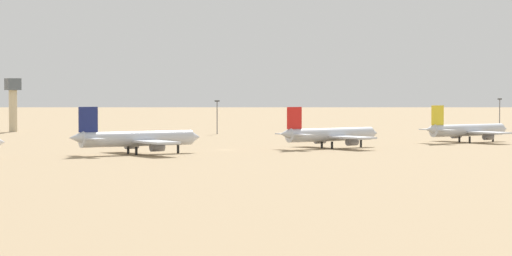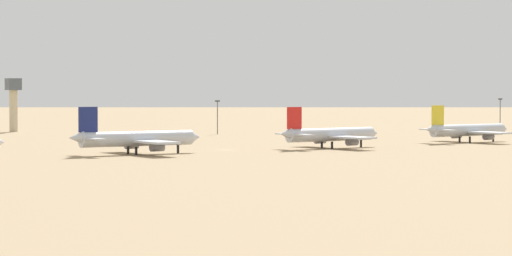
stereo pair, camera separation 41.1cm
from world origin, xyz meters
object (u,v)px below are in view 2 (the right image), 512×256
(light_pole_mid, at_px, (500,112))
(control_tower, at_px, (13,100))
(parked_jet_red_3, at_px, (330,135))
(light_pole_west, at_px, (217,114))
(parked_jet_navy_2, at_px, (136,139))
(parked_jet_yellow_4, at_px, (467,130))

(light_pole_mid, bearing_deg, control_tower, 152.85)
(parked_jet_red_3, distance_m, control_tower, 169.69)
(control_tower, relative_size, light_pole_west, 1.66)
(parked_jet_red_3, bearing_deg, parked_jet_navy_2, 173.89)
(parked_jet_navy_2, bearing_deg, light_pole_mid, 20.15)
(light_pole_west, bearing_deg, light_pole_mid, -13.55)
(parked_jet_navy_2, distance_m, parked_jet_yellow_4, 117.68)
(parked_jet_navy_2, height_order, light_pole_west, parked_jet_navy_2)
(parked_jet_navy_2, relative_size, parked_jet_yellow_4, 1.06)
(parked_jet_red_3, height_order, light_pole_west, light_pole_west)
(parked_jet_navy_2, distance_m, control_tower, 167.25)
(parked_jet_yellow_4, height_order, control_tower, control_tower)
(parked_jet_yellow_4, distance_m, light_pole_west, 104.05)
(parked_jet_navy_2, relative_size, parked_jet_red_3, 1.04)
(parked_jet_red_3, relative_size, light_pole_west, 2.90)
(control_tower, bearing_deg, parked_jet_yellow_4, -59.12)
(parked_jet_navy_2, xyz_separation_m, control_tower, (23.24, 165.42, 8.44))
(parked_jet_yellow_4, relative_size, light_pole_mid, 2.78)
(control_tower, bearing_deg, parked_jet_navy_2, -98.00)
(parked_jet_red_3, xyz_separation_m, light_pole_west, (20.43, 105.23, 3.49))
(parked_jet_red_3, xyz_separation_m, light_pole_mid, (133.16, 78.05, 3.68))
(parked_jet_yellow_4, height_order, light_pole_mid, light_pole_mid)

